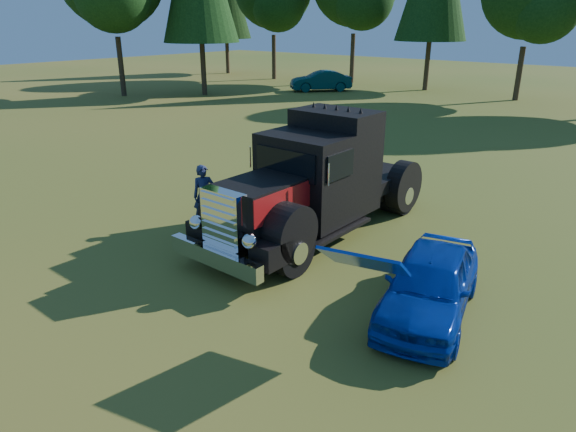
{
  "coord_description": "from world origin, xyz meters",
  "views": [
    {
      "loc": [
        6.54,
        -7.03,
        5.1
      ],
      "look_at": [
        -0.29,
        1.19,
        0.98
      ],
      "focal_mm": 32.0,
      "sensor_mm": 36.0,
      "label": 1
    }
  ],
  "objects_px": {
    "hotrod_coupe": "(429,284)",
    "spectator_near": "(204,196)",
    "spectator_far": "(266,184)",
    "distant_teal_car": "(321,81)",
    "diamond_t_truck": "(314,185)"
  },
  "relations": [
    {
      "from": "diamond_t_truck",
      "to": "spectator_near",
      "type": "relative_size",
      "value": 4.43
    },
    {
      "from": "diamond_t_truck",
      "to": "hotrod_coupe",
      "type": "relative_size",
      "value": 1.71
    },
    {
      "from": "distant_teal_car",
      "to": "hotrod_coupe",
      "type": "bearing_deg",
      "value": -9.02
    },
    {
      "from": "spectator_far",
      "to": "distant_teal_car",
      "type": "distance_m",
      "value": 26.57
    },
    {
      "from": "spectator_near",
      "to": "distant_teal_car",
      "type": "relative_size",
      "value": 0.36
    },
    {
      "from": "diamond_t_truck",
      "to": "spectator_near",
      "type": "xyz_separation_m",
      "value": [
        -2.54,
        -1.33,
        -0.47
      ]
    },
    {
      "from": "hotrod_coupe",
      "to": "spectator_near",
      "type": "height_order",
      "value": "hotrod_coupe"
    },
    {
      "from": "diamond_t_truck",
      "to": "hotrod_coupe",
      "type": "height_order",
      "value": "diamond_t_truck"
    },
    {
      "from": "hotrod_coupe",
      "to": "spectator_far",
      "type": "height_order",
      "value": "spectator_far"
    },
    {
      "from": "diamond_t_truck",
      "to": "spectator_near",
      "type": "bearing_deg",
      "value": -152.3
    },
    {
      "from": "diamond_t_truck",
      "to": "spectator_far",
      "type": "height_order",
      "value": "diamond_t_truck"
    },
    {
      "from": "hotrod_coupe",
      "to": "spectator_near",
      "type": "distance_m",
      "value": 6.47
    },
    {
      "from": "diamond_t_truck",
      "to": "distant_teal_car",
      "type": "height_order",
      "value": "diamond_t_truck"
    },
    {
      "from": "distant_teal_car",
      "to": "spectator_near",
      "type": "bearing_deg",
      "value": -18.99
    },
    {
      "from": "diamond_t_truck",
      "to": "hotrod_coupe",
      "type": "distance_m",
      "value": 4.32
    }
  ]
}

